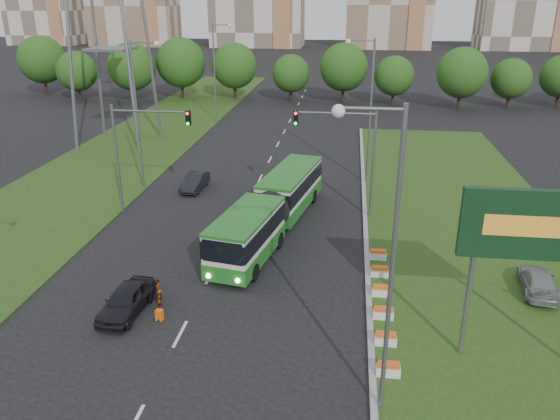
# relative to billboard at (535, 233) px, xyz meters

# --- Properties ---
(ground) EXTENTS (360.00, 360.00, 0.00)m
(ground) POSITION_rel_billboard_xyz_m (-12.25, 6.00, -6.16)
(ground) COLOR black
(ground) RESTS_ON ground
(grass_median) EXTENTS (14.00, 60.00, 0.15)m
(grass_median) POSITION_rel_billboard_xyz_m (0.75, 14.00, -6.09)
(grass_median) COLOR #224112
(grass_median) RESTS_ON ground
(median_kerb) EXTENTS (0.30, 60.00, 0.18)m
(median_kerb) POSITION_rel_billboard_xyz_m (-6.20, 14.00, -6.07)
(median_kerb) COLOR gray
(median_kerb) RESTS_ON ground
(left_verge) EXTENTS (12.00, 110.00, 0.10)m
(left_verge) POSITION_rel_billboard_xyz_m (-30.25, 31.00, -6.11)
(left_verge) COLOR #224112
(left_verge) RESTS_ON ground
(lane_markings) EXTENTS (0.20, 100.00, 0.01)m
(lane_markings) POSITION_rel_billboard_xyz_m (-15.25, 26.00, -6.16)
(lane_markings) COLOR silver
(lane_markings) RESTS_ON ground
(flower_planters) EXTENTS (1.10, 11.50, 0.60)m
(flower_planters) POSITION_rel_billboard_xyz_m (-5.55, 3.50, -5.71)
(flower_planters) COLOR white
(flower_planters) RESTS_ON grass_median
(billboard) EXTENTS (6.00, 0.37, 8.00)m
(billboard) POSITION_rel_billboard_xyz_m (0.00, 0.00, 0.00)
(billboard) COLOR slate
(billboard) RESTS_ON ground
(traffic_mast_median) EXTENTS (5.76, 0.32, 8.00)m
(traffic_mast_median) POSITION_rel_billboard_xyz_m (-7.47, 16.00, -0.81)
(traffic_mast_median) COLOR slate
(traffic_mast_median) RESTS_ON ground
(traffic_mast_left) EXTENTS (5.76, 0.32, 8.00)m
(traffic_mast_left) POSITION_rel_billboard_xyz_m (-22.63, 15.00, -0.81)
(traffic_mast_left) COLOR slate
(traffic_mast_left) RESTS_ON ground
(street_lamps) EXTENTS (36.00, 60.00, 12.00)m
(street_lamps) POSITION_rel_billboard_xyz_m (-15.25, 16.00, -0.16)
(street_lamps) COLOR slate
(street_lamps) RESTS_ON ground
(tree_line) EXTENTS (120.00, 8.00, 9.00)m
(tree_line) POSITION_rel_billboard_xyz_m (-2.25, 61.00, -1.66)
(tree_line) COLOR #235115
(tree_line) RESTS_ON ground
(articulated_bus) EXTENTS (2.63, 16.84, 2.77)m
(articulated_bus) POSITION_rel_billboard_xyz_m (-12.67, 12.62, -4.47)
(articulated_bus) COLOR beige
(articulated_bus) RESTS_ON ground
(car_left_near) EXTENTS (2.05, 4.39, 1.45)m
(car_left_near) POSITION_rel_billboard_xyz_m (-18.47, 1.49, -5.44)
(car_left_near) COLOR black
(car_left_near) RESTS_ON ground
(car_left_far) EXTENTS (1.62, 4.12, 1.34)m
(car_left_far) POSITION_rel_billboard_xyz_m (-20.16, 20.46, -5.50)
(car_left_far) COLOR black
(car_left_far) RESTS_ON ground
(car_median) EXTENTS (2.24, 4.37, 1.21)m
(car_median) POSITION_rel_billboard_xyz_m (2.85, 6.15, -5.41)
(car_median) COLOR #94979C
(car_median) RESTS_ON grass_median
(pedestrian) EXTENTS (0.48, 0.63, 1.57)m
(pedestrian) POSITION_rel_billboard_xyz_m (-17.03, 2.31, -5.38)
(pedestrian) COLOR gray
(pedestrian) RESTS_ON ground
(shopping_trolley) EXTENTS (0.34, 0.36, 0.58)m
(shopping_trolley) POSITION_rel_billboard_xyz_m (-16.62, 1.06, -5.88)
(shopping_trolley) COLOR #EF5F0C
(shopping_trolley) RESTS_ON ground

